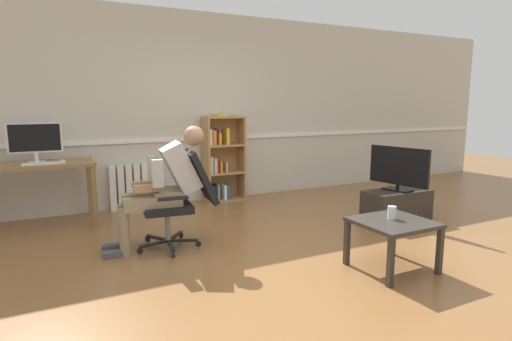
% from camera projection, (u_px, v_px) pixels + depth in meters
% --- Properties ---
extents(ground_plane, '(18.00, 18.00, 0.00)m').
position_uv_depth(ground_plane, '(283.00, 259.00, 3.84)').
color(ground_plane, brown).
extents(back_wall, '(12.00, 0.13, 2.70)m').
position_uv_depth(back_wall, '(190.00, 109.00, 5.96)').
color(back_wall, beige).
rests_on(back_wall, ground_plane).
extents(computer_desk, '(1.21, 0.64, 0.76)m').
position_uv_depth(computer_desk, '(38.00, 173.00, 4.74)').
color(computer_desk, olive).
rests_on(computer_desk, ground_plane).
extents(imac_monitor, '(0.57, 0.14, 0.45)m').
position_uv_depth(imac_monitor, '(35.00, 139.00, 4.74)').
color(imac_monitor, silver).
rests_on(imac_monitor, computer_desk).
extents(keyboard, '(0.38, 0.12, 0.02)m').
position_uv_depth(keyboard, '(41.00, 164.00, 4.61)').
color(keyboard, white).
rests_on(keyboard, computer_desk).
extents(computer_mouse, '(0.06, 0.10, 0.03)m').
position_uv_depth(computer_mouse, '(62.00, 162.00, 4.73)').
color(computer_mouse, white).
rests_on(computer_mouse, computer_desk).
extents(bookshelf, '(0.59, 0.29, 1.27)m').
position_uv_depth(bookshelf, '(221.00, 161.00, 6.07)').
color(bookshelf, '#AD7F4C').
rests_on(bookshelf, ground_plane).
extents(radiator, '(0.72, 0.08, 0.62)m').
position_uv_depth(radiator, '(137.00, 186.00, 5.66)').
color(radiator, white).
rests_on(radiator, ground_plane).
extents(office_chair, '(0.83, 0.62, 0.97)m').
position_uv_depth(office_chair, '(182.00, 195.00, 4.14)').
color(office_chair, black).
rests_on(office_chair, ground_plane).
extents(person_seated, '(1.02, 0.42, 1.21)m').
position_uv_depth(person_seated, '(164.00, 184.00, 4.06)').
color(person_seated, '#937F60').
rests_on(person_seated, ground_plane).
extents(tv_stand, '(0.82, 0.39, 0.39)m').
position_uv_depth(tv_stand, '(396.00, 206.00, 5.04)').
color(tv_stand, '#2D2823').
rests_on(tv_stand, ground_plane).
extents(tv_screen, '(0.26, 0.77, 0.53)m').
position_uv_depth(tv_screen, '(399.00, 168.00, 4.96)').
color(tv_screen, black).
rests_on(tv_screen, tv_stand).
extents(coffee_table, '(0.61, 0.59, 0.44)m').
position_uv_depth(coffee_table, '(393.00, 228.00, 3.56)').
color(coffee_table, '#332D28').
rests_on(coffee_table, ground_plane).
extents(drinking_glass, '(0.07, 0.07, 0.11)m').
position_uv_depth(drinking_glass, '(392.00, 213.00, 3.60)').
color(drinking_glass, silver).
rests_on(drinking_glass, coffee_table).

